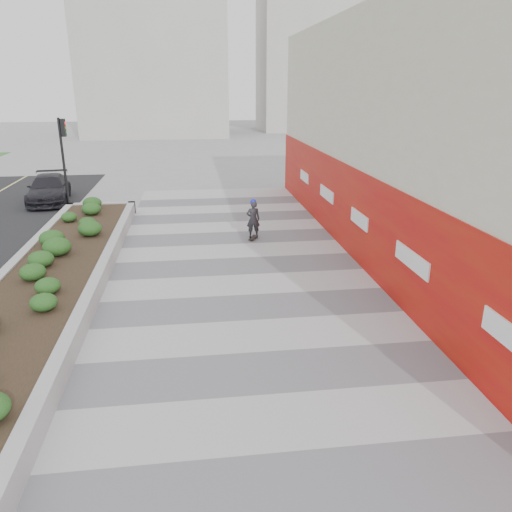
# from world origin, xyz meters

# --- Properties ---
(ground) EXTENTS (160.00, 160.00, 0.00)m
(ground) POSITION_xyz_m (0.00, 0.00, 0.00)
(ground) COLOR gray
(ground) RESTS_ON ground
(walkway) EXTENTS (8.00, 36.00, 0.01)m
(walkway) POSITION_xyz_m (0.00, 3.00, 0.01)
(walkway) COLOR #A8A8AD
(walkway) RESTS_ON ground
(building) EXTENTS (6.04, 24.08, 8.00)m
(building) POSITION_xyz_m (6.98, 8.98, 3.98)
(building) COLOR beige
(building) RESTS_ON ground
(planter) EXTENTS (3.00, 18.00, 0.90)m
(planter) POSITION_xyz_m (-5.50, 7.00, 0.42)
(planter) COLOR #9E9EA0
(planter) RESTS_ON ground
(traffic_signal_near) EXTENTS (0.33, 0.28, 4.20)m
(traffic_signal_near) POSITION_xyz_m (-7.23, 17.50, 2.76)
(traffic_signal_near) COLOR black
(traffic_signal_near) RESTS_ON ground
(distant_bldg_north_l) EXTENTS (16.00, 12.00, 20.00)m
(distant_bldg_north_l) POSITION_xyz_m (-5.00, 55.00, 10.00)
(distant_bldg_north_l) COLOR #ADAAA3
(distant_bldg_north_l) RESTS_ON ground
(distant_bldg_north_r) EXTENTS (14.00, 10.00, 24.00)m
(distant_bldg_north_r) POSITION_xyz_m (15.00, 60.00, 12.00)
(distant_bldg_north_r) COLOR #ADAAA3
(distant_bldg_north_r) RESTS_ON ground
(manhole_cover) EXTENTS (0.44, 0.44, 0.01)m
(manhole_cover) POSITION_xyz_m (0.50, 3.00, 0.00)
(manhole_cover) COLOR #595654
(manhole_cover) RESTS_ON ground
(skateboarder) EXTENTS (0.53, 0.74, 1.58)m
(skateboarder) POSITION_xyz_m (0.88, 11.12, 0.80)
(skateboarder) COLOR beige
(skateboarder) RESTS_ON ground
(car_dark) EXTENTS (2.49, 4.81, 1.33)m
(car_dark) POSITION_xyz_m (-8.51, 18.90, 0.67)
(car_dark) COLOR black
(car_dark) RESTS_ON ground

